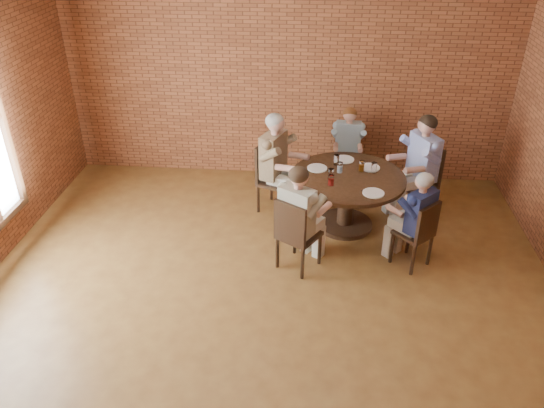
# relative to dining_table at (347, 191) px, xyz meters

# --- Properties ---
(floor) EXTENTS (7.00, 7.00, 0.00)m
(floor) POSITION_rel_dining_table_xyz_m (-0.90, -2.00, -0.53)
(floor) COLOR brown
(floor) RESTS_ON ground
(wall_back) EXTENTS (7.00, 0.00, 7.00)m
(wall_back) POSITION_rel_dining_table_xyz_m (-0.90, 1.50, 1.17)
(wall_back) COLOR brown
(wall_back) RESTS_ON ground
(dining_table) EXTENTS (1.46, 1.46, 0.75)m
(dining_table) POSITION_rel_dining_table_xyz_m (0.00, 0.00, 0.00)
(dining_table) COLOR #321D10
(dining_table) RESTS_ON floor
(chair_a) EXTENTS (0.62, 0.62, 0.97)m
(chair_a) POSITION_rel_dining_table_xyz_m (1.04, 0.53, -0.00)
(chair_a) COLOR #321D10
(chair_a) RESTS_ON floor
(diner_a) EXTENTS (0.88, 0.82, 1.40)m
(diner_a) POSITION_rel_dining_table_xyz_m (0.95, 0.48, 0.17)
(diner_a) COLOR #4658B7
(diner_a) RESTS_ON floor
(chair_b) EXTENTS (0.39, 0.39, 0.88)m
(chair_b) POSITION_rel_dining_table_xyz_m (0.04, 1.19, -0.04)
(chair_b) COLOR #321D10
(chair_b) RESTS_ON floor
(diner_b) EXTENTS (0.49, 0.59, 1.23)m
(diner_b) POSITION_rel_dining_table_xyz_m (0.04, 1.12, 0.09)
(diner_b) COLOR #859DA9
(diner_b) RESTS_ON floor
(chair_c) EXTENTS (0.60, 0.60, 0.97)m
(chair_c) POSITION_rel_dining_table_xyz_m (-1.01, 0.41, -0.00)
(chair_c) COLOR #321D10
(chair_c) RESTS_ON floor
(diner_c) EXTENTS (0.86, 0.79, 1.40)m
(diner_c) POSITION_rel_dining_table_xyz_m (-0.93, 0.37, 0.17)
(diner_c) COLOR brown
(diner_c) RESTS_ON floor
(chair_d) EXTENTS (0.58, 0.58, 0.93)m
(chair_d) POSITION_rel_dining_table_xyz_m (-0.62, -0.99, -0.02)
(chair_d) COLOR #321D10
(chair_d) RESTS_ON floor
(diner_d) EXTENTS (0.78, 0.82, 1.32)m
(diner_d) POSITION_rel_dining_table_xyz_m (-0.58, -0.92, 0.13)
(diner_d) COLOR #C8AD9D
(diner_d) RESTS_ON floor
(chair_e) EXTENTS (0.53, 0.53, 0.87)m
(chair_e) POSITION_rel_dining_table_xyz_m (0.80, -0.81, -0.05)
(chair_e) COLOR #321D10
(chair_e) RESTS_ON floor
(diner_e) EXTENTS (0.72, 0.73, 1.22)m
(diner_e) POSITION_rel_dining_table_xyz_m (0.75, -0.76, 0.08)
(diner_e) COLOR #181E44
(diner_e) RESTS_ON floor
(plate_a) EXTENTS (0.26, 0.26, 0.01)m
(plate_a) POSITION_rel_dining_table_xyz_m (0.29, 0.25, 0.23)
(plate_a) COLOR white
(plate_a) RESTS_ON dining_table
(plate_b) EXTENTS (0.26, 0.26, 0.01)m
(plate_b) POSITION_rel_dining_table_xyz_m (-0.04, 0.47, 0.23)
(plate_b) COLOR white
(plate_b) RESTS_ON dining_table
(plate_c) EXTENTS (0.26, 0.26, 0.01)m
(plate_c) POSITION_rel_dining_table_xyz_m (-0.40, 0.18, 0.23)
(plate_c) COLOR white
(plate_c) RESTS_ON dining_table
(plate_d) EXTENTS (0.26, 0.26, 0.01)m
(plate_d) POSITION_rel_dining_table_xyz_m (0.28, -0.43, 0.23)
(plate_d) COLOR white
(plate_d) RESTS_ON dining_table
(glass_a) EXTENTS (0.07, 0.07, 0.14)m
(glass_a) POSITION_rel_dining_table_xyz_m (0.33, 0.13, 0.29)
(glass_a) COLOR white
(glass_a) RESTS_ON dining_table
(glass_b) EXTENTS (0.07, 0.07, 0.14)m
(glass_b) POSITION_rel_dining_table_xyz_m (0.17, 0.16, 0.29)
(glass_b) COLOR white
(glass_b) RESTS_ON dining_table
(glass_c) EXTENTS (0.07, 0.07, 0.14)m
(glass_c) POSITION_rel_dining_table_xyz_m (-0.15, 0.31, 0.29)
(glass_c) COLOR white
(glass_c) RESTS_ON dining_table
(glass_d) EXTENTS (0.07, 0.07, 0.14)m
(glass_d) POSITION_rel_dining_table_xyz_m (-0.11, 0.09, 0.29)
(glass_d) COLOR white
(glass_d) RESTS_ON dining_table
(glass_e) EXTENTS (0.07, 0.07, 0.14)m
(glass_e) POSITION_rel_dining_table_xyz_m (-0.22, -0.10, 0.29)
(glass_e) COLOR white
(glass_e) RESTS_ON dining_table
(glass_f) EXTENTS (0.07, 0.07, 0.14)m
(glass_f) POSITION_rel_dining_table_xyz_m (-0.22, -0.26, 0.29)
(glass_f) COLOR white
(glass_f) RESTS_ON dining_table
(smartphone) EXTENTS (0.13, 0.17, 0.01)m
(smartphone) POSITION_rel_dining_table_xyz_m (0.21, -0.43, 0.23)
(smartphone) COLOR black
(smartphone) RESTS_ON dining_table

